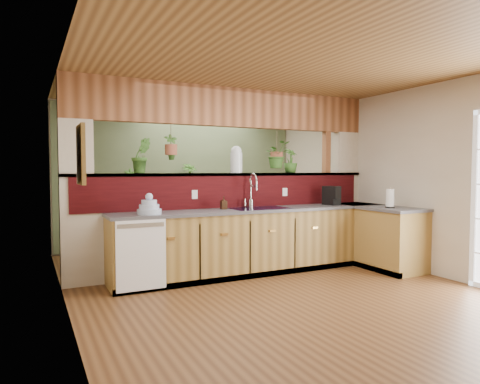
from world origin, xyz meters
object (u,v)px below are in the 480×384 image
coffee_maker (332,196)px  paper_towel (390,199)px  shelving_console (162,222)px  faucet (252,189)px  soap_dispenser (224,203)px  dish_stack (149,208)px  glass_jar (236,159)px

coffee_maker → paper_towel: size_ratio=1.01×
shelving_console → faucet: bearing=-90.4°
soap_dispenser → shelving_console: 2.25m
dish_stack → shelving_console: bearing=70.6°
paper_towel → shelving_console: size_ratio=0.18×
dish_stack → glass_jar: 1.61m
paper_towel → shelving_console: (-2.42, 3.05, -0.53)m
faucet → coffee_maker: bearing=-7.0°
dish_stack → shelving_console: size_ratio=0.18×
dish_stack → coffee_maker: (2.85, 0.11, 0.05)m
faucet → dish_stack: 1.58m
faucet → coffee_maker: (1.30, -0.16, -0.13)m
dish_stack → coffee_maker: size_ratio=1.03×
faucet → dish_stack: size_ratio=1.67×
faucet → coffee_maker: size_ratio=1.71×
glass_jar → coffee_maker: bearing=-14.8°
dish_stack → paper_towel: paper_towel is taller
dish_stack → glass_jar: bearing=19.3°
glass_jar → paper_towel: bearing=-31.8°
shelving_console → glass_jar: bearing=-92.2°
soap_dispenser → coffee_maker: size_ratio=0.61×
dish_stack → soap_dispenser: 1.10m
faucet → shelving_console: (-0.71, 2.12, -0.66)m
faucet → soap_dispenser: faucet is taller
paper_towel → glass_jar: (-1.85, 1.15, 0.56)m
dish_stack → coffee_maker: bearing=2.2°
coffee_maker → glass_jar: glass_jar is taller
dish_stack → soap_dispenser: bearing=10.9°
glass_jar → shelving_console: size_ratio=0.24×
dish_stack → coffee_maker: 2.85m
soap_dispenser → shelving_console: soap_dispenser is taller
coffee_maker → shelving_console: 3.08m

